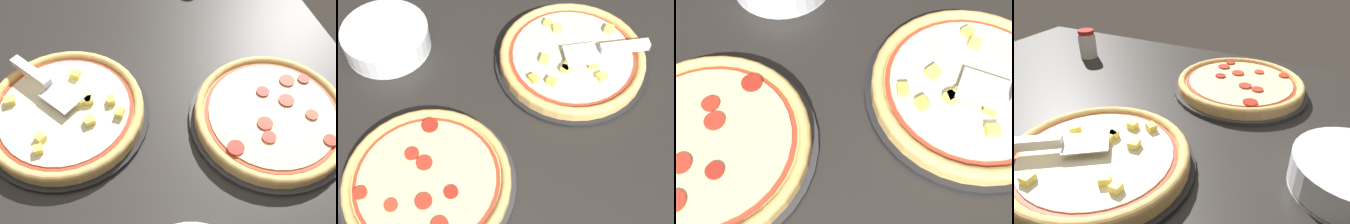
# 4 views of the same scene
# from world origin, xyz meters

# --- Properties ---
(ground_plane) EXTENTS (1.50, 1.15, 0.04)m
(ground_plane) POSITION_xyz_m (0.00, 0.00, -0.02)
(ground_plane) COLOR black
(pizza_pan_front) EXTENTS (0.37, 0.37, 0.01)m
(pizza_pan_front) POSITION_xyz_m (0.04, -0.14, 0.01)
(pizza_pan_front) COLOR black
(pizza_pan_front) RESTS_ON ground_plane
(pizza_front) EXTENTS (0.35, 0.35, 0.04)m
(pizza_front) POSITION_xyz_m (0.04, -0.14, 0.03)
(pizza_front) COLOR #DBAD60
(pizza_front) RESTS_ON pizza_pan_front
(pizza_pan_back) EXTENTS (0.36, 0.36, 0.01)m
(pizza_pan_back) POSITION_xyz_m (0.19, 0.30, 0.01)
(pizza_pan_back) COLOR #2D2D30
(pizza_pan_back) RESTS_ON ground_plane
(pizza_back) EXTENTS (0.34, 0.34, 0.03)m
(pizza_back) POSITION_xyz_m (0.19, 0.30, 0.03)
(pizza_back) COLOR #DBAD60
(pizza_back) RESTS_ON pizza_pan_back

